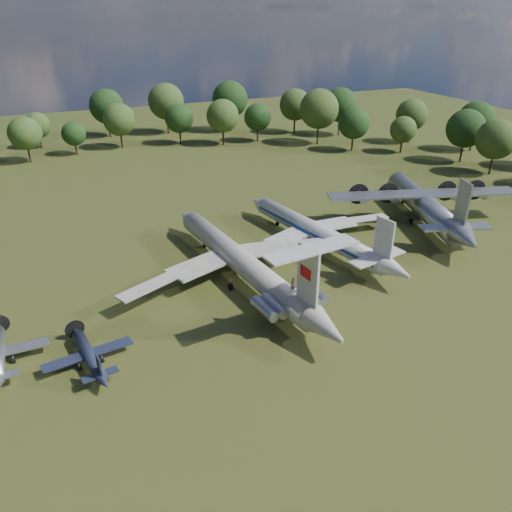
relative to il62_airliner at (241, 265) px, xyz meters
name	(u,v)px	position (x,y,z in m)	size (l,w,h in m)	color
ground	(214,294)	(-5.03, -2.37, -2.34)	(300.00, 300.00, 0.00)	#203712
il62_airliner	(241,265)	(0.00, 0.00, 0.00)	(36.65, 47.64, 4.67)	beige
tu104_jet	(316,235)	(15.51, 5.85, -0.29)	(30.68, 40.91, 4.09)	silver
an12_transport	(423,208)	(38.94, 7.64, 0.26)	(35.27, 39.42, 5.19)	#9D9FA4
small_prop_west	(90,357)	(-22.54, -11.51, -1.35)	(9.88, 13.47, 1.98)	black
person_on_il62	(293,285)	(1.70, -12.97, 3.30)	(0.70, 0.46, 1.93)	olive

